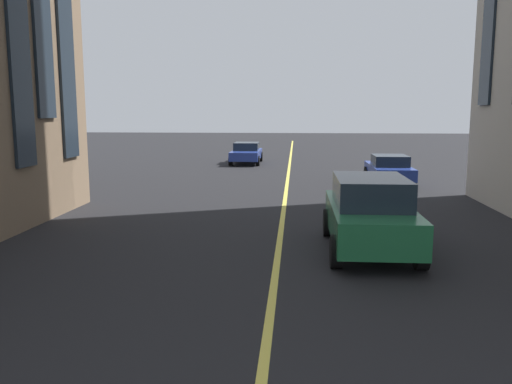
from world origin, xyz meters
TOP-DOWN VIEW (x-y plane):
  - lane_centre_line at (20.00, 0.00)m, footprint 80.00×0.16m
  - car_blue_trailing at (34.64, 2.86)m, footprint 4.40×1.95m
  - car_green_near at (13.11, -2.28)m, footprint 4.70×2.14m
  - car_blue_parked_b at (25.73, -4.90)m, footprint 4.40×1.95m

SIDE VIEW (x-z plane):
  - lane_centre_line at x=20.00m, z-range 0.00..0.01m
  - car_blue_trailing at x=34.64m, z-range 0.02..1.39m
  - car_blue_parked_b at x=25.73m, z-range 0.02..1.39m
  - car_green_near at x=13.11m, z-range 0.03..1.91m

